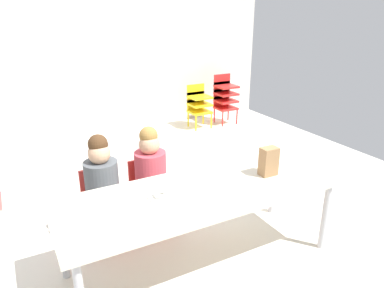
% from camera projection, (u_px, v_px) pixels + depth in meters
% --- Properties ---
extents(ground_plane, '(6.30, 5.22, 0.02)m').
position_uv_depth(ground_plane, '(140.00, 215.00, 3.35)').
color(ground_plane, silver).
extents(back_wall, '(6.30, 0.10, 2.47)m').
position_uv_depth(back_wall, '(71.00, 51.00, 5.06)').
color(back_wall, beige).
rests_on(back_wall, ground_plane).
extents(craft_table, '(2.02, 0.73, 0.61)m').
position_uv_depth(craft_table, '(202.00, 196.00, 2.52)').
color(craft_table, beige).
rests_on(craft_table, ground_plane).
extents(seated_child_near_camera, '(0.32, 0.31, 0.92)m').
position_uv_depth(seated_child_near_camera, '(101.00, 180.00, 2.77)').
color(seated_child_near_camera, red).
rests_on(seated_child_near_camera, ground_plane).
extents(seated_child_middle_seat, '(0.32, 0.32, 0.92)m').
position_uv_depth(seated_child_middle_seat, '(150.00, 170.00, 2.95)').
color(seated_child_middle_seat, red).
rests_on(seated_child_middle_seat, ground_plane).
extents(kid_chair_yellow_stack, '(0.32, 0.30, 0.68)m').
position_uv_depth(kid_chair_yellow_stack, '(199.00, 103.00, 5.70)').
color(kid_chair_yellow_stack, yellow).
rests_on(kid_chair_yellow_stack, ground_plane).
extents(kid_chair_red_stack, '(0.32, 0.30, 0.80)m').
position_uv_depth(kid_chair_red_stack, '(225.00, 96.00, 5.89)').
color(kid_chair_red_stack, red).
rests_on(kid_chair_red_stack, ground_plane).
extents(paper_bag_brown, '(0.13, 0.09, 0.22)m').
position_uv_depth(paper_bag_brown, '(269.00, 161.00, 2.70)').
color(paper_bag_brown, '#9E754C').
rests_on(paper_bag_brown, craft_table).
extents(paper_plate_near_edge, '(0.18, 0.18, 0.01)m').
position_uv_depth(paper_plate_near_edge, '(161.00, 197.00, 2.41)').
color(paper_plate_near_edge, white).
rests_on(paper_plate_near_edge, craft_table).
extents(donut_powdered_on_plate, '(0.11, 0.11, 0.03)m').
position_uv_depth(donut_powdered_on_plate, '(161.00, 194.00, 2.40)').
color(donut_powdered_on_plate, white).
rests_on(donut_powdered_on_plate, craft_table).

